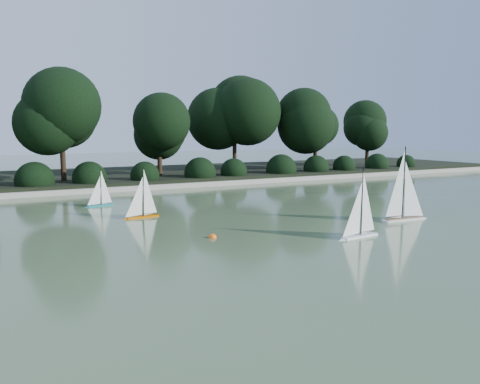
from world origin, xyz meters
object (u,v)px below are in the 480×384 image
(sailboat_orange, at_px, (139,210))
(race_buoy, at_px, (213,238))
(sailboat_white_b, at_px, (407,208))
(sailboat_white_a, at_px, (357,226))
(sailboat_teal, at_px, (98,200))

(sailboat_orange, xyz_separation_m, race_buoy, (0.74, -2.88, -0.22))
(sailboat_white_b, relative_size, race_buoy, 11.52)
(sailboat_white_b, height_order, race_buoy, sailboat_white_b)
(sailboat_white_b, bearing_deg, race_buoy, 174.15)
(sailboat_white_a, bearing_deg, race_buoy, 151.90)
(sailboat_white_a, height_order, race_buoy, sailboat_white_a)
(sailboat_teal, bearing_deg, sailboat_white_a, -59.66)
(sailboat_orange, relative_size, sailboat_teal, 1.18)
(sailboat_teal, distance_m, race_buoy, 5.47)
(sailboat_white_a, xyz_separation_m, race_buoy, (-2.65, 1.41, -0.24))
(sailboat_white_b, bearing_deg, sailboat_orange, 149.62)
(sailboat_white_a, relative_size, sailboat_white_b, 0.79)
(sailboat_white_a, height_order, sailboat_orange, sailboat_white_a)
(sailboat_white_b, bearing_deg, sailboat_teal, 137.48)
(sailboat_white_b, relative_size, sailboat_teal, 1.66)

